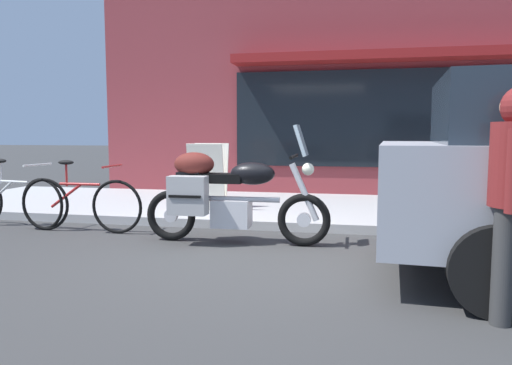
# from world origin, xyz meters

# --- Properties ---
(ground_plane) EXTENTS (80.00, 80.00, 0.00)m
(ground_plane) POSITION_xyz_m (0.00, 0.00, 0.00)
(ground_plane) COLOR #363636
(touring_motorcycle) EXTENTS (2.20, 0.69, 1.38)m
(touring_motorcycle) POSITION_xyz_m (-0.39, 0.56, 0.59)
(touring_motorcycle) COLOR black
(touring_motorcycle) RESTS_ON ground_plane
(parked_bicycle) EXTENTS (1.73, 0.48, 0.94)m
(parked_bicycle) POSITION_xyz_m (-2.41, 0.82, 0.38)
(parked_bicycle) COLOR black
(parked_bicycle) RESTS_ON ground_plane
(sandwich_board_sign) EXTENTS (0.55, 0.43, 1.00)m
(sandwich_board_sign) POSITION_xyz_m (-1.12, 2.28, 0.63)
(sandwich_board_sign) COLOR silver
(sandwich_board_sign) RESTS_ON sidewalk_curb
(second_bicycle_by_cafe) EXTENTS (1.73, 0.48, 0.94)m
(second_bicycle_by_cafe) POSITION_xyz_m (-3.50, 0.93, 0.38)
(second_bicycle_by_cafe) COLOR black
(second_bicycle_by_cafe) RESTS_ON ground_plane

